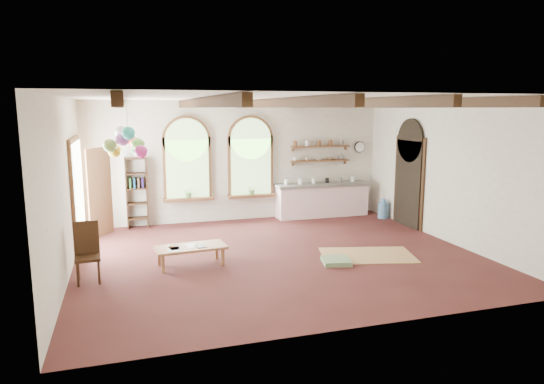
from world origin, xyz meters
name	(u,v)px	position (x,y,z in m)	size (l,w,h in m)	color
floor	(279,256)	(0.00, 0.00, 0.00)	(8.00, 8.00, 0.00)	#512221
ceiling_beams	(279,103)	(0.00, 0.00, 3.10)	(6.20, 6.80, 0.18)	#372211
window_left	(187,162)	(-1.40, 3.43, 1.63)	(1.30, 0.28, 2.20)	brown
window_right	(251,160)	(0.30, 3.43, 1.63)	(1.30, 0.28, 2.20)	brown
left_doorway	(78,196)	(-3.95, 1.80, 1.15)	(0.10, 1.90, 2.50)	brown
right_doorway	(408,184)	(3.95, 1.50, 1.10)	(0.10, 1.30, 2.40)	black
kitchen_counter	(322,199)	(2.30, 3.20, 0.48)	(2.68, 0.62, 0.94)	white
wall_shelf_lower	(320,161)	(2.30, 3.38, 1.55)	(1.70, 0.24, 0.04)	brown
wall_shelf_upper	(320,146)	(2.30, 3.38, 1.95)	(1.70, 0.24, 0.04)	brown
wall_clock	(360,147)	(3.55, 3.45, 1.90)	(0.32, 0.32, 0.04)	black
bookshelf	(137,193)	(-2.70, 3.32, 0.90)	(0.53, 0.32, 1.80)	#372211
coffee_table	(191,248)	(-1.82, -0.10, 0.34)	(1.38, 0.73, 0.38)	#A8714D
side_chair	(88,265)	(-3.65, -0.49, 0.31)	(0.44, 0.44, 1.06)	#372211
floor_mat	(368,255)	(1.75, -0.54, 0.01)	(1.87, 1.15, 0.02)	tan
floor_cushion	(336,261)	(0.92, -0.81, 0.05)	(0.53, 0.53, 0.09)	#6F9063
water_jug_a	(348,205)	(3.10, 3.20, 0.28)	(0.33, 0.33, 0.65)	#558AB6
water_jug_b	(383,209)	(3.82, 2.46, 0.24)	(0.29, 0.29, 0.56)	#558AB6
balloon_cluster	(128,143)	(-2.87, 0.80, 2.33)	(0.83, 0.92, 1.16)	white
table_book	(170,246)	(-2.21, 0.02, 0.39)	(0.17, 0.25, 0.02)	olive
tablet	(201,246)	(-1.64, -0.16, 0.39)	(0.17, 0.25, 0.01)	black
potted_plant_left	(189,192)	(-1.40, 3.32, 0.85)	(0.27, 0.23, 0.30)	#598C4C
potted_plant_right	(252,189)	(0.30, 3.32, 0.85)	(0.27, 0.23, 0.30)	#598C4C
shelf_cup_a	(295,159)	(1.55, 3.38, 1.62)	(0.12, 0.10, 0.10)	white
shelf_cup_b	(307,159)	(1.90, 3.38, 1.62)	(0.10, 0.10, 0.09)	beige
shelf_bowl_a	(319,159)	(2.25, 3.38, 1.60)	(0.22, 0.22, 0.05)	beige
shelf_bowl_b	(330,159)	(2.60, 3.38, 1.60)	(0.20, 0.20, 0.06)	#8C664C
shelf_vase	(341,156)	(2.95, 3.38, 1.67)	(0.18, 0.18, 0.19)	slate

